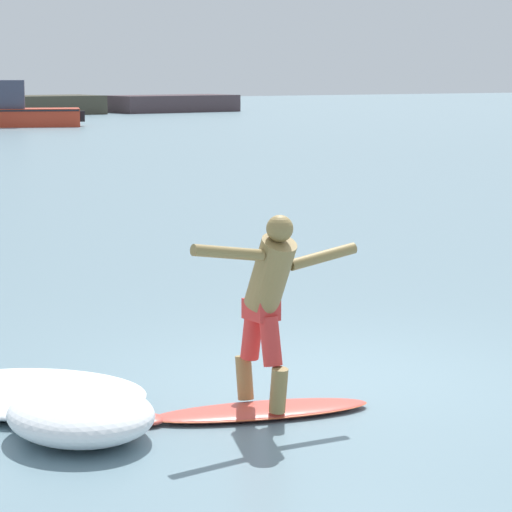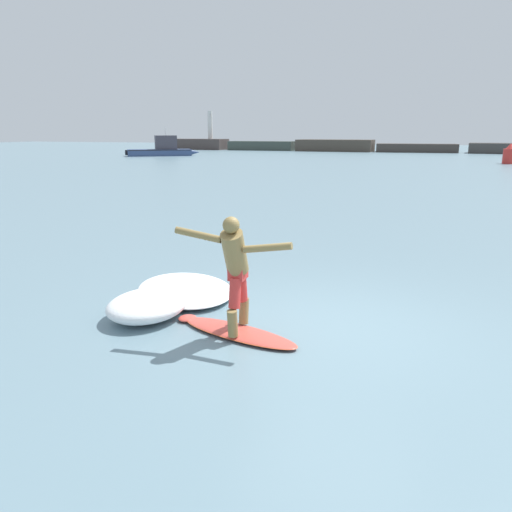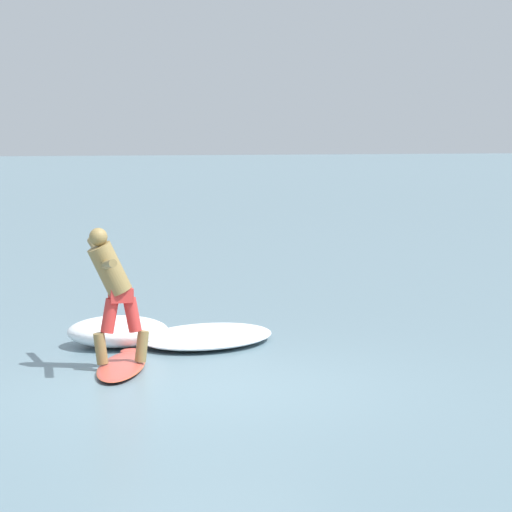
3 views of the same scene
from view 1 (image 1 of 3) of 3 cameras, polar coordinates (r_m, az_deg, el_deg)
name	(u,v)px [view 1 (image 1 of 3)]	position (r m, az deg, el deg)	size (l,w,h in m)	color
ground_plane	(327,377)	(10.87, 3.34, -5.72)	(200.00, 200.00, 0.00)	slate
surfboard	(257,411)	(9.68, 0.06, -7.30)	(1.96, 0.95, 0.21)	#D44E41
surfer	(268,295)	(9.39, 0.59, -1.86)	(1.51, 0.71, 1.55)	olive
small_boat_offshore	(3,111)	(59.63, -11.80, 6.70)	(7.71, 4.43, 3.12)	red
wave_foam_at_tail	(81,415)	(9.13, -8.25, -7.40)	(1.16, 1.35, 0.38)	white
wave_foam_at_nose	(28,393)	(10.19, -10.67, -6.36)	(2.47, 2.48, 0.17)	white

